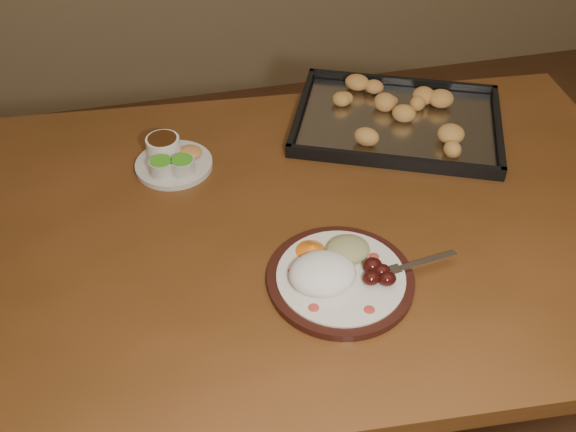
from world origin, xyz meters
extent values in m
cube|color=brown|center=(-0.30, 0.27, 0.73)|extent=(1.56, 1.01, 0.04)
cylinder|color=#512818|center=(-0.95, 0.70, 0.35)|extent=(0.07, 0.07, 0.71)
cylinder|color=#512818|center=(0.41, 0.60, 0.35)|extent=(0.07, 0.07, 0.71)
cylinder|color=black|center=(-0.24, 0.09, 0.76)|extent=(0.25, 0.25, 0.02)
cylinder|color=silver|center=(-0.24, 0.09, 0.77)|extent=(0.22, 0.22, 0.01)
ellipsoid|color=#C0372E|center=(-0.30, 0.04, 0.77)|extent=(0.02, 0.02, 0.00)
ellipsoid|color=#C0372E|center=(-0.21, 0.01, 0.77)|extent=(0.02, 0.02, 0.00)
ellipsoid|color=#C0372E|center=(-0.17, 0.12, 0.77)|extent=(0.02, 0.02, 0.00)
ellipsoid|color=#C0372E|center=(-0.31, 0.12, 0.77)|extent=(0.02, 0.02, 0.00)
ellipsoid|color=white|center=(-0.27, 0.09, 0.78)|extent=(0.13, 0.11, 0.05)
ellipsoid|color=#400E09|center=(-0.19, 0.07, 0.78)|extent=(0.03, 0.03, 0.02)
ellipsoid|color=#400E09|center=(-0.17, 0.08, 0.78)|extent=(0.03, 0.03, 0.02)
ellipsoid|color=#400E09|center=(-0.18, 0.09, 0.78)|extent=(0.03, 0.03, 0.02)
ellipsoid|color=#400E09|center=(-0.17, 0.06, 0.78)|extent=(0.03, 0.03, 0.02)
ellipsoid|color=tan|center=(-0.21, 0.14, 0.78)|extent=(0.09, 0.08, 0.03)
cone|color=orange|center=(-0.27, 0.16, 0.78)|extent=(0.07, 0.07, 0.02)
cube|color=white|center=(-0.09, 0.09, 0.77)|extent=(0.12, 0.03, 0.00)
cube|color=white|center=(-0.15, 0.08, 0.77)|extent=(0.04, 0.02, 0.00)
cylinder|color=white|center=(-0.17, 0.07, 0.77)|extent=(0.03, 0.01, 0.00)
cylinder|color=white|center=(-0.17, 0.08, 0.77)|extent=(0.03, 0.01, 0.00)
cylinder|color=white|center=(-0.17, 0.08, 0.77)|extent=(0.03, 0.01, 0.00)
cylinder|color=white|center=(-0.17, 0.09, 0.77)|extent=(0.03, 0.01, 0.00)
cylinder|color=beige|center=(-0.49, 0.49, 0.76)|extent=(0.16, 0.16, 0.01)
cylinder|color=beige|center=(-0.51, 0.46, 0.78)|extent=(0.05, 0.05, 0.03)
cylinder|color=green|center=(-0.51, 0.46, 0.79)|extent=(0.04, 0.04, 0.00)
cylinder|color=beige|center=(-0.47, 0.45, 0.78)|extent=(0.05, 0.05, 0.03)
cylinder|color=green|center=(-0.47, 0.45, 0.79)|extent=(0.04, 0.04, 0.00)
cylinder|color=white|center=(-0.50, 0.52, 0.78)|extent=(0.07, 0.07, 0.04)
cylinder|color=#371B0A|center=(-0.50, 0.52, 0.80)|extent=(0.06, 0.06, 0.00)
ellipsoid|color=#E89552|center=(-0.45, 0.50, 0.77)|extent=(0.05, 0.05, 0.02)
cube|color=black|center=(0.03, 0.53, 0.75)|extent=(0.55, 0.49, 0.01)
cube|color=black|center=(0.09, 0.68, 0.77)|extent=(0.42, 0.19, 0.02)
cube|color=black|center=(-0.04, 0.38, 0.77)|extent=(0.42, 0.19, 0.02)
cube|color=black|center=(0.23, 0.44, 0.77)|extent=(0.14, 0.31, 0.02)
cube|color=black|center=(-0.18, 0.62, 0.77)|extent=(0.14, 0.31, 0.02)
cube|color=#AFAFB3|center=(0.03, 0.53, 0.76)|extent=(0.51, 0.45, 0.00)
ellipsoid|color=#D98E4C|center=(0.08, 0.50, 0.78)|extent=(0.05, 0.05, 0.04)
ellipsoid|color=#D98E4C|center=(0.14, 0.51, 0.78)|extent=(0.07, 0.07, 0.04)
ellipsoid|color=#D98E4C|center=(0.10, 0.59, 0.78)|extent=(0.07, 0.07, 0.04)
ellipsoid|color=#D98E4C|center=(0.06, 0.57, 0.78)|extent=(0.05, 0.06, 0.04)
ellipsoid|color=#D98E4C|center=(0.03, 0.62, 0.78)|extent=(0.06, 0.06, 0.04)
ellipsoid|color=#D98E4C|center=(0.00, 0.57, 0.78)|extent=(0.07, 0.07, 0.04)
ellipsoid|color=#D98E4C|center=(-0.07, 0.59, 0.78)|extent=(0.06, 0.06, 0.04)
ellipsoid|color=#D98E4C|center=(-0.05, 0.53, 0.78)|extent=(0.06, 0.06, 0.04)
ellipsoid|color=#D98E4C|center=(-0.09, 0.54, 0.78)|extent=(0.07, 0.07, 0.04)
ellipsoid|color=#D98E4C|center=(-0.04, 0.47, 0.78)|extent=(0.06, 0.06, 0.04)
ellipsoid|color=#D98E4C|center=(0.02, 0.49, 0.78)|extent=(0.05, 0.06, 0.04)
ellipsoid|color=#D98E4C|center=(0.07, 0.45, 0.78)|extent=(0.07, 0.07, 0.04)
ellipsoid|color=#D98E4C|center=(0.07, 0.46, 0.78)|extent=(0.07, 0.07, 0.04)
camera|label=1|loc=(-0.49, -0.61, 1.58)|focal=40.00mm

